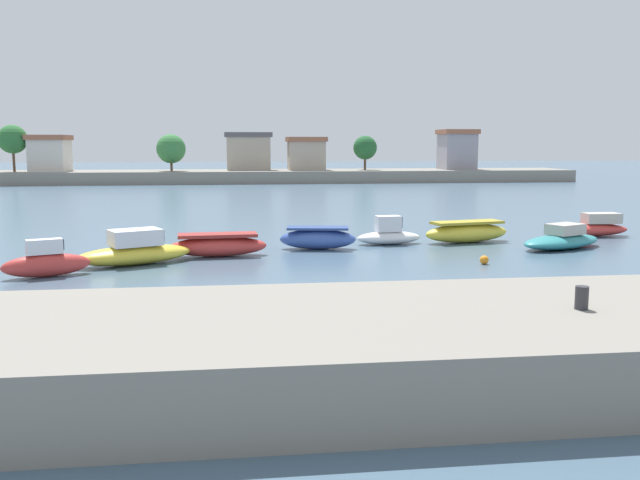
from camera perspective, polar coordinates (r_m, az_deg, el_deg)
name	(u,v)px	position (r m, az deg, el deg)	size (l,w,h in m)	color
ground_plane	(309,300)	(24.77, -0.97, -5.10)	(400.00, 400.00, 0.00)	#476075
seawall_embankment	(349,348)	(16.27, 2.42, -9.07)	(65.37, 7.27, 1.69)	gray
mooring_bollard	(582,298)	(17.55, 21.13, -4.55)	(0.32, 0.32, 0.57)	#2D2D33
moored_boat_1	(46,263)	(31.32, -22.01, -1.78)	(3.74, 2.28, 1.63)	#C63833
moored_boat_2	(135,251)	(33.19, -15.32, -0.90)	(5.81, 4.05, 1.66)	yellow
moored_boat_3	(218,245)	(34.72, -8.57, -0.45)	(5.03, 1.84, 1.16)	#C63833
moored_boat_4	(318,238)	(36.69, -0.19, 0.14)	(4.29, 2.09, 1.21)	#3856A8
moored_boat_5	(389,235)	(38.69, 5.79, 0.44)	(3.85, 1.78, 1.62)	white
moored_boat_6	(467,232)	(40.14, 12.23, 0.65)	(5.45, 2.60, 1.24)	yellow
moored_boat_7	(562,240)	(39.22, 19.67, 0.01)	(5.90, 4.33, 1.34)	teal
moored_boat_8	(589,228)	(45.06, 21.70, 0.98)	(5.26, 1.79, 1.43)	#C63833
mooring_buoy_2	(484,260)	(33.03, 13.63, -1.63)	(0.42, 0.42, 0.42)	orange
mooring_buoy_3	(612,225)	(50.36, 23.31, 1.14)	(0.30, 0.30, 0.30)	red
distant_shoreline	(251,169)	(102.58, -5.83, 5.98)	(97.40, 10.93, 8.36)	gray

